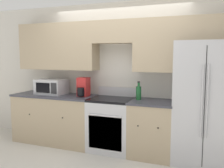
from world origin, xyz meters
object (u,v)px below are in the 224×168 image
Objects in this scene: refrigerator at (205,103)px; microwave at (52,87)px; oven_range at (112,124)px; bottle at (139,92)px.

microwave is at bearing -179.96° from refrigerator.
oven_range is 1.39m from microwave.
microwave reaches higher than oven_range.
refrigerator is 2.76m from microwave.
bottle is (0.46, 0.05, 0.58)m from oven_range.
microwave is at bearing -179.75° from bottle.
oven_range is 0.74m from bottle.
microwave is (-2.76, -0.00, 0.13)m from refrigerator.
refrigerator is 6.03× the size of bottle.
bottle is (1.72, 0.01, -0.02)m from microwave.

